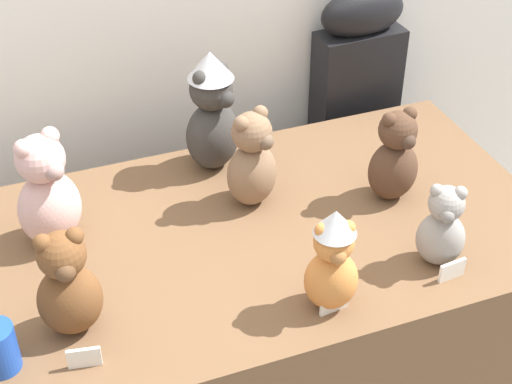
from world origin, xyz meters
name	(u,v)px	position (x,y,z in m)	size (l,w,h in m)	color
display_table	(256,330)	(0.00, 0.25, 0.36)	(1.50, 0.84, 0.73)	brown
instrument_case	(352,139)	(0.55, 0.80, 0.55)	(0.29, 0.13, 1.08)	black
teddy_bear_chestnut	(68,286)	(-0.49, 0.07, 0.86)	(0.14, 0.13, 0.27)	brown
teddy_bear_mocha	(252,161)	(0.03, 0.37, 0.86)	(0.18, 0.17, 0.28)	#7F6047
teddy_bear_cocoa	(395,158)	(0.39, 0.26, 0.85)	(0.15, 0.13, 0.27)	#4C3323
teddy_bear_ash	(442,228)	(0.37, -0.01, 0.83)	(0.15, 0.14, 0.22)	gray
teddy_bear_blush	(47,193)	(-0.48, 0.39, 0.87)	(0.20, 0.19, 0.31)	beige
teddy_bear_charcoal	(212,113)	(-0.01, 0.56, 0.90)	(0.20, 0.20, 0.35)	#383533
teddy_bear_ginger	(333,261)	(0.06, -0.06, 0.86)	(0.14, 0.13, 0.27)	#D17F3D
name_card_front_left	(84,358)	(-0.49, -0.04, 0.75)	(0.07, 0.01, 0.05)	white
name_card_front_middle	(452,270)	(0.37, -0.08, 0.75)	(0.07, 0.01, 0.05)	white
name_card_front_right	(334,303)	(0.06, -0.08, 0.75)	(0.07, 0.01, 0.05)	white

